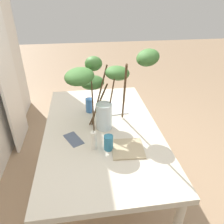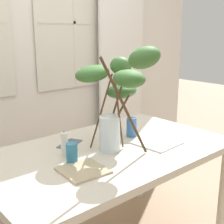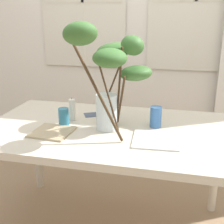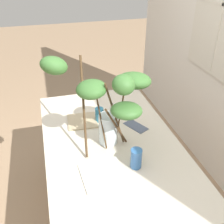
# 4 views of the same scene
# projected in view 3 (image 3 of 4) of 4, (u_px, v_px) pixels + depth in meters

# --- Properties ---
(back_wall_with_windows) EXTENTS (4.27, 0.14, 2.78)m
(back_wall_with_windows) POSITION_uv_depth(u_px,v_px,m) (138.00, 21.00, 2.70)
(back_wall_with_windows) COLOR silver
(back_wall_with_windows) RESTS_ON ground
(dining_table) EXTENTS (1.57, 0.93, 0.78)m
(dining_table) POSITION_uv_depth(u_px,v_px,m) (108.00, 139.00, 1.87)
(dining_table) COLOR beige
(dining_table) RESTS_ON ground
(vase_with_branches) EXTENTS (0.48, 0.70, 0.68)m
(vase_with_branches) POSITION_uv_depth(u_px,v_px,m) (113.00, 68.00, 1.69)
(vase_with_branches) COLOR silver
(vase_with_branches) RESTS_ON dining_table
(drinking_glass_blue_left) EXTENTS (0.07, 0.07, 0.11)m
(drinking_glass_blue_left) POSITION_uv_depth(u_px,v_px,m) (64.00, 117.00, 1.87)
(drinking_glass_blue_left) COLOR teal
(drinking_glass_blue_left) RESTS_ON dining_table
(drinking_glass_blue_right) EXTENTS (0.07, 0.07, 0.13)m
(drinking_glass_blue_right) POSITION_uv_depth(u_px,v_px,m) (156.00, 117.00, 1.84)
(drinking_glass_blue_right) COLOR #386BAD
(drinking_glass_blue_right) RESTS_ON dining_table
(plate_square_left) EXTENTS (0.24, 0.24, 0.01)m
(plate_square_left) POSITION_uv_depth(u_px,v_px,m) (52.00, 132.00, 1.76)
(plate_square_left) COLOR tan
(plate_square_left) RESTS_ON dining_table
(plate_square_right) EXTENTS (0.27, 0.27, 0.01)m
(plate_square_right) POSITION_uv_depth(u_px,v_px,m) (156.00, 140.00, 1.65)
(plate_square_right) COLOR white
(plate_square_right) RESTS_ON dining_table
(napkin_folded) EXTENTS (0.21, 0.17, 0.00)m
(napkin_folded) POSITION_uv_depth(u_px,v_px,m) (98.00, 114.00, 2.09)
(napkin_folded) COLOR #4C566B
(napkin_folded) RESTS_ON dining_table
(pillar_candle) EXTENTS (0.04, 0.04, 0.16)m
(pillar_candle) POSITION_uv_depth(u_px,v_px,m) (72.00, 110.00, 1.96)
(pillar_candle) COLOR silver
(pillar_candle) RESTS_ON dining_table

